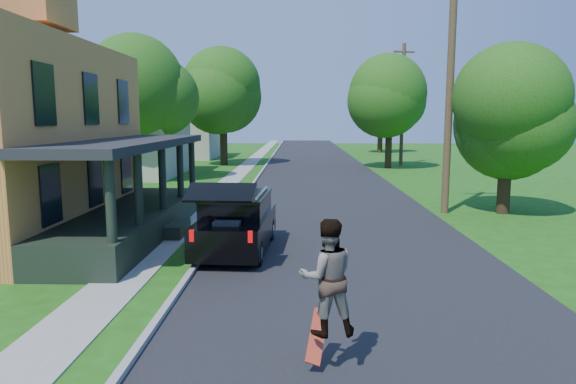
{
  "coord_description": "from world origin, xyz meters",
  "views": [
    {
      "loc": [
        -1.43,
        -10.28,
        3.78
      ],
      "look_at": [
        -1.7,
        3.0,
        1.88
      ],
      "focal_mm": 32.0,
      "sensor_mm": 36.0,
      "label": 1
    }
  ],
  "objects_px": {
    "tree_right_near": "(508,107)",
    "skateboarder": "(327,277)",
    "utility_pole_near": "(450,78)",
    "black_suv": "(236,222)"
  },
  "relations": [
    {
      "from": "tree_right_near",
      "to": "utility_pole_near",
      "type": "relative_size",
      "value": 0.63
    },
    {
      "from": "black_suv",
      "to": "utility_pole_near",
      "type": "height_order",
      "value": "utility_pole_near"
    },
    {
      "from": "skateboarder",
      "to": "tree_right_near",
      "type": "distance_m",
      "value": 15.67
    },
    {
      "from": "tree_right_near",
      "to": "black_suv",
      "type": "bearing_deg",
      "value": -148.07
    },
    {
      "from": "tree_right_near",
      "to": "skateboarder",
      "type": "bearing_deg",
      "value": -120.36
    },
    {
      "from": "utility_pole_near",
      "to": "tree_right_near",
      "type": "bearing_deg",
      "value": -4.75
    },
    {
      "from": "black_suv",
      "to": "skateboarder",
      "type": "distance_m",
      "value": 7.44
    },
    {
      "from": "black_suv",
      "to": "skateboarder",
      "type": "relative_size",
      "value": 2.76
    },
    {
      "from": "skateboarder",
      "to": "tree_right_near",
      "type": "xyz_separation_m",
      "value": [
        7.79,
        13.31,
        2.76
      ]
    },
    {
      "from": "skateboarder",
      "to": "tree_right_near",
      "type": "bearing_deg",
      "value": -129.36
    }
  ]
}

